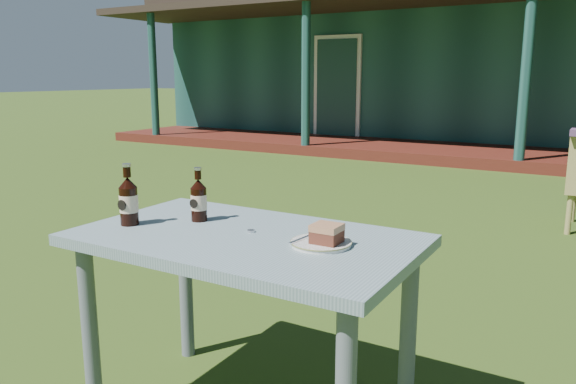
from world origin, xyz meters
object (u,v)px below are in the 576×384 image
Objects in this scene: plate at (321,243)px; cake_slice at (327,233)px; cafe_table at (245,262)px; cola_bottle_near at (199,200)px; cola_bottle_far at (129,201)px.

plate is 2.22× the size of cake_slice.
cake_slice is at bearing 3.48° from cafe_table.
cola_bottle_far is at bearing -136.66° from cola_bottle_near.
cake_slice reaches higher than cafe_table.
cola_bottle_near is at bearing 164.85° from cafe_table.
cafe_table is 0.31m from plate.
cola_bottle_far is at bearing -170.67° from cake_slice.
cola_bottle_near is 0.26m from cola_bottle_far.
plate is at bearing 4.58° from cafe_table.
plate is 0.56m from cola_bottle_near.
cafe_table is 13.04× the size of cake_slice.
cola_bottle_far is (-0.19, -0.18, 0.01)m from cola_bottle_near.
plate is 0.04m from cake_slice.
cake_slice is (0.31, 0.02, 0.15)m from cafe_table.
plate is 0.98× the size of cola_bottle_near.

